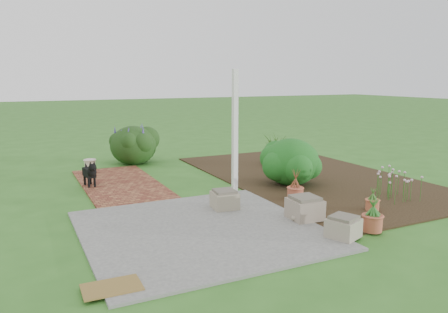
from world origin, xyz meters
name	(u,v)px	position (x,y,z in m)	size (l,w,h in m)	color
ground	(224,194)	(0.00, 0.00, 0.00)	(80.00, 80.00, 0.00)	#316A21
concrete_patio	(200,229)	(-1.25, -1.75, 0.02)	(3.50, 3.50, 0.04)	#5E5E5C
brick_path	(120,184)	(-1.70, 1.75, 0.02)	(1.60, 3.50, 0.04)	brown
garden_bed	(309,177)	(2.50, 0.50, 0.01)	(4.00, 7.00, 0.03)	black
veranda_post	(235,132)	(0.30, 0.10, 1.25)	(0.10, 0.10, 2.50)	white
stone_trough_near	(343,228)	(0.48, -3.00, 0.18)	(0.41, 0.41, 0.27)	gray
stone_trough_mid	(305,209)	(0.48, -2.07, 0.20)	(0.49, 0.49, 0.33)	#7D6E5C
stone_trough_far	(225,200)	(-0.45, -0.96, 0.18)	(0.43, 0.43, 0.29)	gray
coir_doormat	(112,287)	(-2.89, -3.12, 0.05)	(0.64, 0.41, 0.02)	brown
black_dog	(90,172)	(-2.34, 1.71, 0.35)	(0.24, 0.61, 0.52)	black
cream_ceramic_urn	(90,167)	(-2.14, 3.00, 0.21)	(0.26, 0.26, 0.34)	beige
evergreen_shrub	(291,161)	(1.67, 0.07, 0.55)	(1.21, 1.21, 1.03)	#0C3F0F
agapanthus_clump_back	(276,146)	(2.51, 1.96, 0.53)	(1.12, 1.12, 1.00)	#0B3E0F
agapanthus_clump_front	(274,150)	(2.57, 2.18, 0.41)	(0.86, 0.86, 0.76)	#103C13
pink_flower_patch	(395,185)	(2.77, -1.83, 0.31)	(0.88, 0.88, 0.57)	#113D0F
terracotta_pot_bronze	(295,194)	(1.01, -1.04, 0.15)	(0.30, 0.30, 0.25)	#B0553B
terracotta_pot_small_left	(372,205)	(1.85, -2.18, 0.13)	(0.23, 0.23, 0.19)	#AD5C3A
terracotta_pot_small_right	(372,223)	(1.07, -2.98, 0.15)	(0.30, 0.30, 0.25)	#A55038
purple_flowering_bush	(133,144)	(-0.82, 3.98, 0.53)	(1.26, 1.26, 1.07)	black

